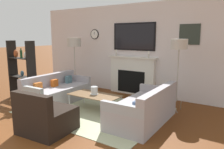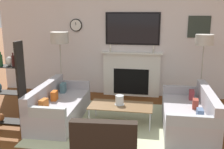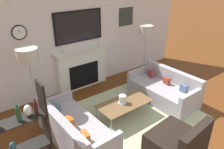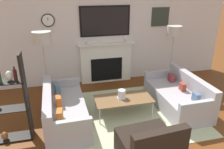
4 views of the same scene
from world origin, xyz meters
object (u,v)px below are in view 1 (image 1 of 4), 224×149
(floor_lamp_right, at_px, (179,45))
(shelf_unit, at_px, (22,71))
(couch_right, at_px, (144,110))
(floor_lamp_left, at_px, (74,43))
(armchair, at_px, (46,118))
(couch_left, at_px, (57,92))
(hurricane_candle, at_px, (94,91))
(coffee_table, at_px, (95,96))

(floor_lamp_right, xyz_separation_m, shelf_unit, (-3.94, -1.38, -0.74))
(couch_right, distance_m, floor_lamp_right, 1.69)
(floor_lamp_left, distance_m, shelf_unit, 1.72)
(armchair, height_order, shelf_unit, shelf_unit)
(armchair, bearing_deg, shelf_unit, 154.21)
(couch_left, distance_m, shelf_unit, 1.21)
(couch_right, xyz_separation_m, hurricane_candle, (-1.33, 0.05, 0.19))
(couch_left, relative_size, couch_right, 1.05)
(coffee_table, bearing_deg, couch_right, -0.70)
(couch_left, height_order, shelf_unit, shelf_unit)
(hurricane_candle, relative_size, shelf_unit, 0.12)
(couch_right, height_order, armchair, armchair)
(coffee_table, bearing_deg, hurricane_candle, 136.71)
(hurricane_candle, bearing_deg, floor_lamp_right, 31.40)
(shelf_unit, bearing_deg, floor_lamp_right, 19.26)
(floor_lamp_left, bearing_deg, coffee_table, -33.09)
(coffee_table, relative_size, shelf_unit, 0.75)
(armchair, relative_size, floor_lamp_right, 0.55)
(coffee_table, distance_m, hurricane_candle, 0.11)
(couch_left, relative_size, armchair, 1.98)
(couch_right, bearing_deg, couch_left, -179.95)
(armchair, relative_size, shelf_unit, 0.57)
(couch_left, xyz_separation_m, armchair, (1.27, -1.43, 0.00))
(couch_right, relative_size, shelf_unit, 1.08)
(hurricane_candle, bearing_deg, armchair, -88.76)
(couch_left, height_order, couch_right, couch_right)
(coffee_table, height_order, floor_lamp_left, floor_lamp_left)
(couch_left, bearing_deg, hurricane_candle, 2.34)
(floor_lamp_left, relative_size, shelf_unit, 1.05)
(floor_lamp_left, bearing_deg, hurricane_candle, -32.83)
(armchair, xyz_separation_m, hurricane_candle, (-0.03, 1.48, 0.20))
(coffee_table, height_order, shelf_unit, shelf_unit)
(couch_left, xyz_separation_m, couch_right, (2.58, 0.00, 0.00))
(armchair, distance_m, hurricane_candle, 1.49)
(couch_left, bearing_deg, couch_right, 0.05)
(armchair, bearing_deg, floor_lamp_right, 56.87)
(coffee_table, relative_size, floor_lamp_right, 0.72)
(couch_right, bearing_deg, shelf_unit, -175.02)
(floor_lamp_left, height_order, floor_lamp_right, floor_lamp_left)
(couch_left, distance_m, hurricane_candle, 1.26)
(coffee_table, bearing_deg, floor_lamp_right, 32.77)
(couch_right, distance_m, hurricane_candle, 1.35)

